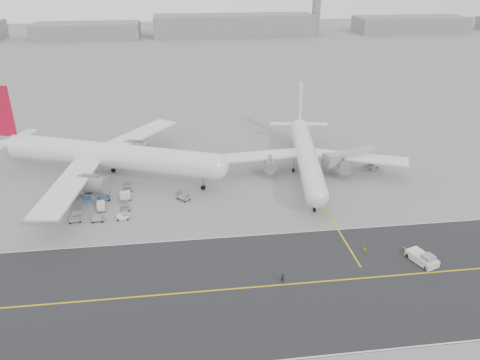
{
  "coord_description": "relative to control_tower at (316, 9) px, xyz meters",
  "views": [
    {
      "loc": [
        0.27,
        -79.15,
        48.94
      ],
      "look_at": [
        12.1,
        12.0,
        5.37
      ],
      "focal_mm": 35.0,
      "sensor_mm": 36.0,
      "label": 1
    }
  ],
  "objects": [
    {
      "name": "gse_cluster",
      "position": [
        -117.82,
        -250.68,
        -16.25
      ],
      "size": [
        19.56,
        23.06,
        1.98
      ],
      "primitive_type": null,
      "rotation": [
        0.0,
        0.0,
        0.11
      ],
      "color": "#97979C",
      "rests_on": "ground"
    },
    {
      "name": "control_tower",
      "position": [
        0.0,
        0.0,
        0.0
      ],
      "size": [
        7.0,
        7.0,
        31.25
      ],
      "color": "gray",
      "rests_on": "ground"
    },
    {
      "name": "jet_bridge",
      "position": [
        -58.21,
        -240.71,
        -12.08
      ],
      "size": [
        15.89,
        7.67,
        5.98
      ],
      "rotation": [
        0.0,
        0.0,
        0.31
      ],
      "color": "gray",
      "rests_on": "ground"
    },
    {
      "name": "stray_dolly",
      "position": [
        -100.33,
        -250.37,
        -16.25
      ],
      "size": [
        3.26,
        3.31,
        1.77
      ],
      "primitive_type": null,
      "rotation": [
        0.0,
        0.0,
        0.75
      ],
      "color": "silver",
      "rests_on": "ground"
    },
    {
      "name": "horizon_buildings",
      "position": [
        -70.0,
        -5.0,
        -16.25
      ],
      "size": [
        520.0,
        28.0,
        28.0
      ],
      "primitive_type": null,
      "color": "gray",
      "rests_on": "ground"
    },
    {
      "name": "taxiway",
      "position": [
        -94.98,
        -282.98,
        -16.24
      ],
      "size": [
        220.0,
        59.0,
        0.03
      ],
      "color": "#2A2A2D",
      "rests_on": "ground"
    },
    {
      "name": "ground",
      "position": [
        -100.0,
        -265.0,
        -16.25
      ],
      "size": [
        700.0,
        700.0,
        0.0
      ],
      "primitive_type": "plane",
      "color": "gray",
      "rests_on": "ground"
    },
    {
      "name": "airliner_a",
      "position": [
        -118.65,
        -236.57,
        -10.05
      ],
      "size": [
        59.39,
        58.2,
        21.55
      ],
      "rotation": [
        0.0,
        0.0,
        1.19
      ],
      "color": "white",
      "rests_on": "ground"
    },
    {
      "name": "ground_crew_a",
      "position": [
        -84.55,
        -282.37,
        -15.34
      ],
      "size": [
        0.73,
        0.55,
        1.82
      ],
      "primitive_type": "imported",
      "rotation": [
        0.0,
        0.0,
        0.18
      ],
      "color": "black",
      "rests_on": "ground"
    },
    {
      "name": "ground_crew_b",
      "position": [
        -67.65,
        -275.54,
        -15.48
      ],
      "size": [
        0.82,
        0.68,
        1.55
      ],
      "primitive_type": "imported",
      "rotation": [
        0.0,
        0.0,
        3.01
      ],
      "color": "#B2B815",
      "rests_on": "ground"
    },
    {
      "name": "pushback_tug",
      "position": [
        -58.68,
        -279.97,
        -15.38
      ],
      "size": [
        4.39,
        7.49,
        2.13
      ],
      "rotation": [
        0.0,
        0.0,
        0.33
      ],
      "color": "silver",
      "rests_on": "ground"
    },
    {
      "name": "airliner_b",
      "position": [
        -69.53,
        -239.53,
        -11.2
      ],
      "size": [
        49.57,
        50.48,
        17.5
      ],
      "rotation": [
        0.0,
        0.0,
        -0.16
      ],
      "color": "white",
      "rests_on": "ground"
    }
  ]
}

